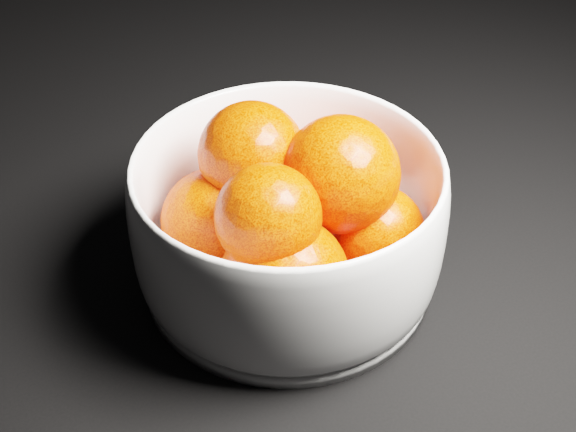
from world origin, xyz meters
name	(u,v)px	position (x,y,z in m)	size (l,w,h in m)	color
bowl	(288,222)	(0.02, 0.15, 0.06)	(0.23, 0.23, 0.11)	white
orange_pile	(288,210)	(0.02, 0.15, 0.07)	(0.17, 0.18, 0.13)	#EC3106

